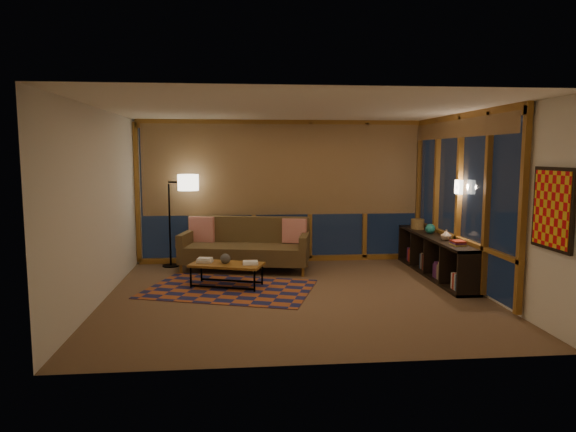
{
  "coord_description": "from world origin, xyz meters",
  "views": [
    {
      "loc": [
        -0.81,
        -7.29,
        2.07
      ],
      "look_at": [
        -0.05,
        0.65,
        1.1
      ],
      "focal_mm": 32.0,
      "sensor_mm": 36.0,
      "label": 1
    }
  ],
  "objects": [
    {
      "name": "book_stack_b",
      "position": [
        -0.65,
        0.5,
        0.39
      ],
      "size": [
        0.22,
        0.18,
        0.04
      ],
      "primitive_type": null,
      "rotation": [
        0.0,
        0.0,
        -0.01
      ],
      "color": "white",
      "rests_on": "coffee_table"
    },
    {
      "name": "teal_bowl",
      "position": [
        2.49,
        1.25,
        0.77
      ],
      "size": [
        0.19,
        0.19,
        0.17
      ],
      "primitive_type": "sphere",
      "rotation": [
        0.0,
        0.0,
        0.1
      ],
      "color": "#19675E",
      "rests_on": "bookshelf"
    },
    {
      "name": "bookshelf",
      "position": [
        2.49,
        1.0,
        0.34
      ],
      "size": [
        0.4,
        2.74,
        0.69
      ],
      "primitive_type": null,
      "color": "black",
      "rests_on": "floor"
    },
    {
      "name": "sofa",
      "position": [
        -0.72,
        1.73,
        0.46
      ],
      "size": [
        2.37,
        1.35,
        0.92
      ],
      "primitive_type": null,
      "rotation": [
        0.0,
        0.0,
        -0.21
      ],
      "color": "brown",
      "rests_on": "floor"
    },
    {
      "name": "shelf_book_stack",
      "position": [
        2.49,
        0.11,
        0.72
      ],
      "size": [
        0.23,
        0.28,
        0.07
      ],
      "primitive_type": null,
      "rotation": [
        0.0,
        0.0,
        -0.26
      ],
      "color": "white",
      "rests_on": "bookshelf"
    },
    {
      "name": "pillow_right",
      "position": [
        0.18,
        1.8,
        0.68
      ],
      "size": [
        0.46,
        0.29,
        0.44
      ],
      "primitive_type": null,
      "rotation": [
        0.0,
        0.0,
        -0.35
      ],
      "color": "red",
      "rests_on": "sofa"
    },
    {
      "name": "pillow_left",
      "position": [
        -1.5,
        2.15,
        0.69
      ],
      "size": [
        0.49,
        0.28,
        0.46
      ],
      "primitive_type": null,
      "rotation": [
        0.0,
        0.0,
        -0.29
      ],
      "color": "red",
      "rests_on": "sofa"
    },
    {
      "name": "vase",
      "position": [
        2.49,
        0.56,
        0.77
      ],
      "size": [
        0.18,
        0.18,
        0.17
      ],
      "primitive_type": "imported",
      "rotation": [
        0.0,
        0.0,
        -0.06
      ],
      "color": "tan",
      "rests_on": "bookshelf"
    },
    {
      "name": "ceiling",
      "position": [
        0.0,
        0.0,
        2.7
      ],
      "size": [
        5.5,
        5.0,
        0.01
      ],
      "primitive_type": "cube",
      "color": "white",
      "rests_on": "walls"
    },
    {
      "name": "coffee_table",
      "position": [
        -1.02,
        0.59,
        0.19
      ],
      "size": [
        1.22,
        0.83,
        0.37
      ],
      "primitive_type": null,
      "rotation": [
        0.0,
        0.0,
        -0.32
      ],
      "color": "#A15E22",
      "rests_on": "floor"
    },
    {
      "name": "walls",
      "position": [
        0.0,
        0.0,
        1.35
      ],
      "size": [
        5.51,
        5.01,
        2.7
      ],
      "color": "white",
      "rests_on": "floor"
    },
    {
      "name": "window_wall_back",
      "position": [
        0.0,
        2.43,
        1.35
      ],
      "size": [
        5.3,
        0.16,
        2.6
      ],
      "primitive_type": null,
      "color": "#A15E22",
      "rests_on": "walls"
    },
    {
      "name": "area_rug",
      "position": [
        -0.98,
        0.44,
        0.01
      ],
      "size": [
        2.86,
        2.32,
        0.01
      ],
      "primitive_type": "cube",
      "rotation": [
        0.0,
        0.0,
        -0.31
      ],
      "color": "#9D4D23",
      "rests_on": "floor"
    },
    {
      "name": "floor",
      "position": [
        0.0,
        0.0,
        0.0
      ],
      "size": [
        5.5,
        5.0,
        0.01
      ],
      "primitive_type": "cube",
      "color": "brown",
      "rests_on": "ground"
    },
    {
      "name": "floor_lamp",
      "position": [
        -2.09,
        2.18,
        0.86
      ],
      "size": [
        0.67,
        0.56,
        1.71
      ],
      "primitive_type": null,
      "rotation": [
        0.0,
        0.0,
        -0.39
      ],
      "color": "black",
      "rests_on": "floor"
    },
    {
      "name": "wall_sconce",
      "position": [
        2.62,
        0.45,
        1.55
      ],
      "size": [
        0.12,
        0.18,
        0.22
      ],
      "primitive_type": null,
      "color": "white",
      "rests_on": "walls"
    },
    {
      "name": "basket",
      "position": [
        2.47,
        1.84,
        0.78
      ],
      "size": [
        0.3,
        0.3,
        0.18
      ],
      "primitive_type": "cylinder",
      "rotation": [
        0.0,
        0.0,
        -0.25
      ],
      "color": "olive",
      "rests_on": "bookshelf"
    },
    {
      "name": "window_wall_right",
      "position": [
        2.68,
        0.6,
        1.35
      ],
      "size": [
        0.16,
        3.7,
        2.6
      ],
      "primitive_type": null,
      "color": "#A15E22",
      "rests_on": "walls"
    },
    {
      "name": "wall_art",
      "position": [
        2.71,
        -1.85,
        1.45
      ],
      "size": [
        0.06,
        0.74,
        0.94
      ],
      "primitive_type": null,
      "color": "red",
      "rests_on": "walls"
    },
    {
      "name": "ceramic_pot",
      "position": [
        -1.04,
        0.59,
        0.45
      ],
      "size": [
        0.2,
        0.2,
        0.16
      ],
      "primitive_type": "sphere",
      "rotation": [
        0.0,
        0.0,
        -0.31
      ],
      "color": "black",
      "rests_on": "coffee_table"
    },
    {
      "name": "book_stack_a",
      "position": [
        -1.36,
        0.71,
        0.41
      ],
      "size": [
        0.27,
        0.23,
        0.07
      ],
      "primitive_type": null,
      "rotation": [
        0.0,
        0.0,
        -0.2
      ],
      "color": "white",
      "rests_on": "coffee_table"
    }
  ]
}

